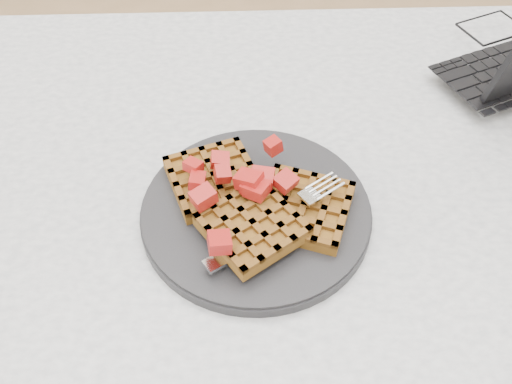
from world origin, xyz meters
TOP-DOWN VIEW (x-y plane):
  - table at (0.00, 0.00)m, footprint 1.20×0.80m
  - plate at (-0.08, -0.02)m, footprint 0.25×0.25m
  - waffles at (-0.08, -0.02)m, footprint 0.21×0.19m
  - strawberry_pile at (-0.08, -0.02)m, footprint 0.15×0.15m
  - fork at (-0.05, -0.05)m, footprint 0.16×0.12m

SIDE VIEW (x-z plane):
  - table at x=0.00m, z-range 0.26..1.01m
  - plate at x=-0.08m, z-range 0.75..0.77m
  - fork at x=-0.05m, z-range 0.77..0.78m
  - waffles at x=-0.08m, z-range 0.76..0.79m
  - strawberry_pile at x=-0.08m, z-range 0.79..0.82m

